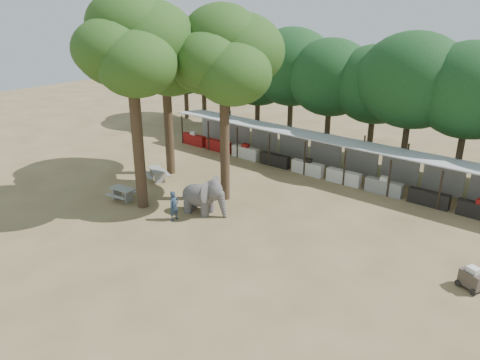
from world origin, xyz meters
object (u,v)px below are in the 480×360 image
Objects in this scene: cart_front at (472,278)px; yard_tree_back at (224,56)px; elephant at (204,196)px; handler at (174,206)px; picnic_table_near at (123,192)px; yard_tree_left at (165,53)px; yard_tree_center at (131,45)px; picnic_table_far at (157,173)px.

yard_tree_back is at bearing -159.03° from cart_front.
elephant is 1.82m from handler.
elephant is at bearing -148.58° from cart_front.
handler reaches higher than picnic_table_near.
yard_tree_back is at bearing -9.46° from yard_tree_left.
yard_tree_back is 10.20m from picnic_table_near.
handler is at bearing -90.63° from yard_tree_back.
yard_tree_back is at bearing 89.20° from elephant.
yard_tree_center is at bearing 6.67° from picnic_table_near.
picnic_table_near is (-1.51, -0.37, -8.70)m from yard_tree_center.
picnic_table_far is at bearing 149.49° from elephant.
yard_tree_left reaches higher than picnic_table_far.
yard_tree_back reaches higher than yard_tree_left.
yard_tree_back reaches higher than cart_front.
handler is 14.97m from cart_front.
elephant is at bearing 12.25° from picnic_table_near.
yard_tree_center is 9.62× the size of cart_front.
yard_tree_left is at bearing 130.15° from picnic_table_far.
handler reaches higher than cart_front.
yard_tree_center is at bearing -126.86° from yard_tree_back.
picnic_table_near is at bearing -166.37° from yard_tree_center.
yard_tree_left is 10.82m from handler.
picnic_table_far is 1.68× the size of cart_front.
picnic_table_far is at bearing 98.17° from picnic_table_near.
cart_front reaches higher than picnic_table_far.
yard_tree_left is 10.35m from elephant.
cart_front reaches higher than picnic_table_near.
yard_tree_left reaches higher than elephant.
yard_tree_left is 5.92m from yard_tree_center.
yard_tree_center is (3.00, -5.00, 1.01)m from yard_tree_left.
yard_tree_left is 0.92× the size of yard_tree_center.
yard_tree_back reaches higher than elephant.
yard_tree_center reaches higher than cart_front.
elephant is 1.71× the size of picnic_table_near.
yard_tree_back is 9.73m from picnic_table_far.
yard_tree_left reaches higher than cart_front.
yard_tree_center is 9.57m from picnic_table_far.
yard_tree_back is at bearing -0.13° from handler.
elephant is 14.03m from cart_front.
handler is (-0.66, -1.67, -0.24)m from elephant.
yard_tree_left is 6.44× the size of picnic_table_near.
cart_front is (20.00, -0.05, -0.03)m from picnic_table_far.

